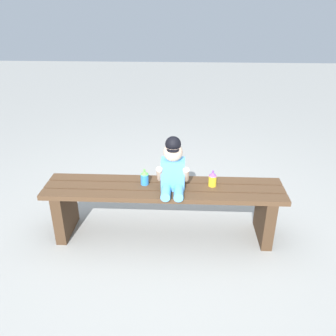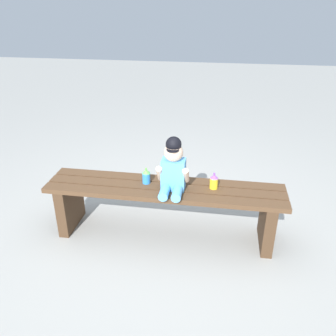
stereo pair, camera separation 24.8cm
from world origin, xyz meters
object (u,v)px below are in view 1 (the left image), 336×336
Objects in this scene: park_bench at (164,201)px; sippy_cup_right at (213,179)px; sippy_cup_left at (145,177)px; child_figure at (173,168)px.

park_bench is 0.41m from sippy_cup_right.
park_bench is at bearing -12.87° from sippy_cup_left.
child_figure is at bearing -17.55° from sippy_cup_left.
child_figure reaches higher than sippy_cup_right.
park_bench is 14.37× the size of sippy_cup_right.
park_bench is 0.31m from child_figure.
sippy_cup_right is (0.36, 0.03, 0.19)m from park_bench.
child_figure is 3.26× the size of sippy_cup_left.
sippy_cup_right is (0.29, 0.07, -0.12)m from child_figure.
sippy_cup_left is at bearing 180.00° from sippy_cup_right.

